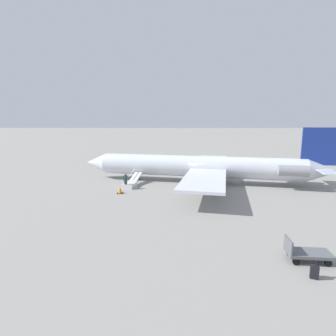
{
  "coord_description": "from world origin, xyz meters",
  "views": [
    {
      "loc": [
        3.1,
        30.77,
        7.13
      ],
      "look_at": [
        3.65,
        0.08,
        1.75
      ],
      "focal_mm": 28.0,
      "sensor_mm": 36.0,
      "label": 1
    }
  ],
  "objects_px": {
    "airplane_main": "(206,166)",
    "luggage_cart": "(306,253)",
    "suitcase": "(314,272)",
    "boarding_stairs": "(131,183)",
    "passenger": "(126,180)"
  },
  "relations": [
    {
      "from": "airplane_main",
      "to": "suitcase",
      "type": "height_order",
      "value": "airplane_main"
    },
    {
      "from": "boarding_stairs",
      "to": "luggage_cart",
      "type": "relative_size",
      "value": 1.82
    },
    {
      "from": "luggage_cart",
      "to": "airplane_main",
      "type": "bearing_deg",
      "value": -76.35
    },
    {
      "from": "airplane_main",
      "to": "luggage_cart",
      "type": "distance_m",
      "value": 18.18
    },
    {
      "from": "airplane_main",
      "to": "passenger",
      "type": "distance_m",
      "value": 9.64
    },
    {
      "from": "airplane_main",
      "to": "luggage_cart",
      "type": "relative_size",
      "value": 13.03
    },
    {
      "from": "suitcase",
      "to": "passenger",
      "type": "bearing_deg",
      "value": -54.47
    },
    {
      "from": "airplane_main",
      "to": "passenger",
      "type": "relative_size",
      "value": 17.04
    },
    {
      "from": "airplane_main",
      "to": "boarding_stairs",
      "type": "bearing_deg",
      "value": 25.26
    },
    {
      "from": "boarding_stairs",
      "to": "suitcase",
      "type": "bearing_deg",
      "value": -135.62
    },
    {
      "from": "airplane_main",
      "to": "luggage_cart",
      "type": "bearing_deg",
      "value": 110.81
    },
    {
      "from": "luggage_cart",
      "to": "suitcase",
      "type": "relative_size",
      "value": 2.59
    },
    {
      "from": "passenger",
      "to": "suitcase",
      "type": "height_order",
      "value": "passenger"
    },
    {
      "from": "boarding_stairs",
      "to": "passenger",
      "type": "distance_m",
      "value": 1.26
    },
    {
      "from": "boarding_stairs",
      "to": "airplane_main",
      "type": "bearing_deg",
      "value": -64.74
    }
  ]
}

